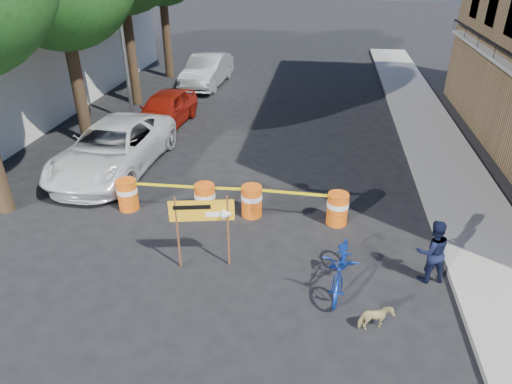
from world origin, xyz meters
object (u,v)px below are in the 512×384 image
(pedestrian, at_px, (432,251))
(sedan_silver, at_px, (207,70))
(suv_white, at_px, (113,148))
(sedan_red, at_px, (165,109))
(barrel_far_left, at_px, (128,194))
(detour_sign, at_px, (210,216))
(barrel_mid_left, at_px, (205,199))
(barrel_far_right, at_px, (337,208))
(dog, at_px, (375,318))
(bicycle, at_px, (344,246))
(barrel_mid_right, at_px, (252,201))

(pedestrian, relative_size, sedan_silver, 0.31)
(suv_white, xyz_separation_m, sedan_red, (0.32, 4.30, -0.07))
(barrel_far_left, relative_size, detour_sign, 0.48)
(barrel_far_left, bearing_deg, sedan_silver, 93.86)
(barrel_far_left, height_order, barrel_mid_left, same)
(barrel_far_right, relative_size, sedan_silver, 0.19)
(dog, bearing_deg, barrel_mid_left, 26.65)
(barrel_mid_left, bearing_deg, bicycle, -34.72)
(bicycle, xyz_separation_m, sedan_red, (-7.03, 9.18, -0.35))
(pedestrian, relative_size, dog, 2.32)
(detour_sign, relative_size, sedan_red, 0.45)
(barrel_far_left, distance_m, dog, 7.56)
(barrel_far_right, distance_m, suv_white, 7.65)
(dog, height_order, suv_white, suv_white)
(pedestrian, distance_m, bicycle, 2.03)
(barrel_far_left, relative_size, barrel_far_right, 1.00)
(barrel_mid_right, relative_size, detour_sign, 0.48)
(barrel_mid_left, relative_size, sedan_silver, 0.19)
(suv_white, bearing_deg, dog, -35.25)
(barrel_far_right, bearing_deg, barrel_mid_right, 178.25)
(bicycle, bearing_deg, barrel_far_left, 164.65)
(dog, xyz_separation_m, sedan_silver, (-7.45, 16.76, 0.52))
(barrel_far_left, relative_size, suv_white, 0.16)
(pedestrian, relative_size, bicycle, 0.71)
(barrel_far_left, relative_size, pedestrian, 0.59)
(bicycle, distance_m, sedan_red, 11.57)
(barrel_far_right, height_order, suv_white, suv_white)
(bicycle, bearing_deg, pedestrian, 22.18)
(barrel_mid_right, relative_size, bicycle, 0.42)
(barrel_mid_right, bearing_deg, barrel_far_right, -1.75)
(barrel_mid_right, height_order, bicycle, bicycle)
(barrel_far_left, height_order, pedestrian, pedestrian)
(barrel_far_left, height_order, sedan_red, sedan_red)
(bicycle, height_order, sedan_silver, bicycle)
(barrel_far_left, xyz_separation_m, barrel_mid_right, (3.53, 0.15, 0.00))
(barrel_far_left, bearing_deg, detour_sign, -36.71)
(detour_sign, relative_size, suv_white, 0.33)
(barrel_far_left, xyz_separation_m, dog, (6.57, -3.74, -0.19))
(barrel_mid_right, distance_m, sedan_silver, 13.60)
(barrel_far_left, xyz_separation_m, barrel_mid_left, (2.23, 0.06, 0.00))
(sedan_silver, bearing_deg, barrel_mid_left, -73.31)
(suv_white, distance_m, sedan_silver, 10.65)
(barrel_mid_left, relative_size, pedestrian, 0.59)
(pedestrian, bearing_deg, bicycle, 1.68)
(sedan_red, bearing_deg, detour_sign, -61.17)
(suv_white, relative_size, sedan_red, 1.35)
(detour_sign, bearing_deg, barrel_mid_left, 96.40)
(detour_sign, distance_m, dog, 4.06)
(barrel_far_right, height_order, dog, barrel_far_right)
(dog, bearing_deg, sedan_silver, 1.79)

